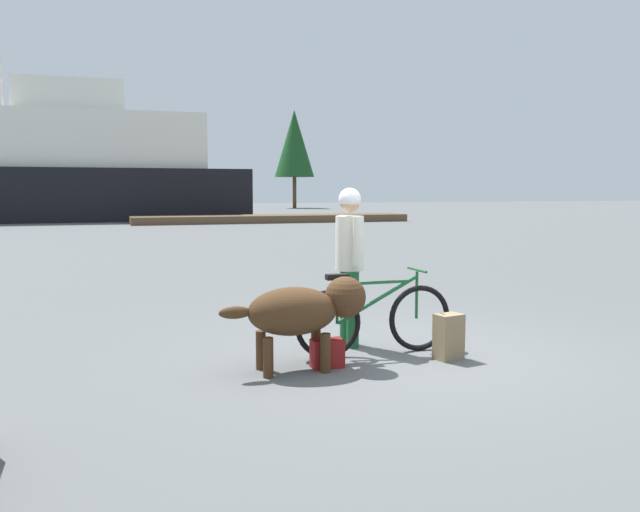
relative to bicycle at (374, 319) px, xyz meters
The scene contains 12 objects.
ground_plane 0.49m from the bicycle, 25.15° to the right, with size 160.00×160.00×0.00m, color #595B5B.
bicycle is the anchor object (origin of this frame).
person_cyclist 0.85m from the bicycle, 102.27° to the left, with size 0.32×0.53×1.80m.
dog 0.98m from the bicycle, 158.68° to the right, with size 1.49×0.56×0.92m.
backpack 0.81m from the bicycle, 32.74° to the right, with size 0.28×0.20×0.48m, color #8C7251.
handbag_pannier 0.77m from the bicycle, 152.16° to the right, with size 0.32×0.18×0.29m, color maroon.
dock_pier 29.33m from the bicycle, 77.97° to the left, with size 15.07×2.53×0.40m, color brown.
ferry_boat 36.17m from the bicycle, 100.71° to the left, with size 24.85×8.24×8.58m.
sailboat_moored 38.91m from the bicycle, 102.28° to the left, with size 7.77×2.18×9.61m.
pine_tree_center 57.03m from the bicycle, 92.05° to the left, with size 3.26×3.26×9.22m.
pine_tree_far_right 57.85m from the bicycle, 74.78° to the left, with size 3.84×3.84×9.45m.
pine_tree_mid_back 63.11m from the bicycle, 98.04° to the left, with size 2.97×2.97×12.62m.
Camera 1 is at (-3.01, -6.35, 1.78)m, focal length 37.03 mm.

